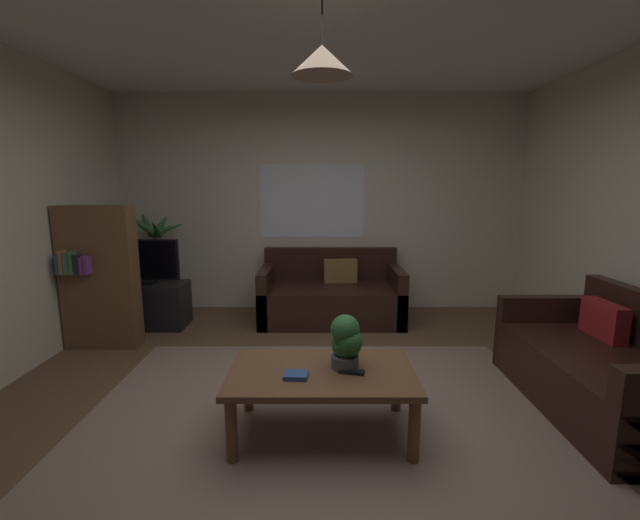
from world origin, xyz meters
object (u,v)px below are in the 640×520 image
Objects in this scene: pendant_lamp at (321,60)px; remote_on_table_0 at (350,372)px; book_on_table_0 at (294,375)px; tv at (141,261)px; coffee_table at (321,380)px; bookshelf_corner at (97,277)px; potted_plant_on_table at (345,341)px; tv_stand at (145,305)px; couch_right_side at (604,372)px; potted_palm_corner at (155,268)px; couch_under_window at (330,297)px.

remote_on_table_0 is at bearing -13.18° from pendant_lamp.
book_on_table_0 is 0.18× the size of tv.
bookshelf_corner is at bearing 145.58° from coffee_table.
book_on_table_0 is 0.41× the size of potted_plant_on_table.
tv_stand is at bearing 129.91° from book_on_table_0.
coffee_table is 2.89m from tv.
couch_right_side is 1.14× the size of potted_palm_corner.
coffee_table is (-2.03, -0.31, 0.10)m from couch_right_side.
couch_under_window is 2.21m from potted_palm_corner.
bookshelf_corner is at bearing -107.36° from tv_stand.
couch_right_side is at bearing -15.72° from bookshelf_corner.
book_on_table_0 is (-2.19, -0.40, 0.18)m from couch_right_side.
couch_under_window is 2.45m from book_on_table_0.
couch_right_side is 4.40m from tv.
book_on_table_0 reaches higher than remote_on_table_0.
tv_stand is at bearing 90.00° from tv.
book_on_table_0 is at bearing -50.09° from tv_stand.
remote_on_table_0 is 3.47m from potted_palm_corner.
pendant_lamp is (2.05, -2.61, 1.70)m from potted_palm_corner.
couch_under_window is 1.83× the size of tv_stand.
tv is (-2.10, -0.27, 0.49)m from couch_under_window.
potted_plant_on_table is at bearing -82.14° from couch_right_side.
tv is at bearing 133.94° from pendant_lamp.
potted_palm_corner is at bearing 130.71° from potted_plant_on_table.
bookshelf_corner is 3.06m from pendant_lamp.
tv_stand is at bearing 133.64° from pendant_lamp.
potted_palm_corner is at bearing 97.33° from tv_stand.
bookshelf_corner is (-2.01, 1.58, 0.26)m from book_on_table_0.
tv is at bearing -113.61° from couch_right_side.
book_on_table_0 is 0.90× the size of remote_on_table_0.
couch_right_side is at bearing 8.61° from coffee_table.
bookshelf_corner reaches higher than remote_on_table_0.
pendant_lamp is (1.99, -2.06, 1.51)m from tv.
couch_right_side is 2.05m from coffee_table.
remote_on_table_0 is 0.46× the size of potted_plant_on_table.
coffee_table is at bearing 30.67° from book_on_table_0.
pendant_lamp reaches higher than coffee_table.
coffee_table is 3.33m from potted_palm_corner.
couch_under_window is at bearing -136.70° from couch_right_side.
potted_plant_on_table is 0.39× the size of tv_stand.
bookshelf_corner reaches higher than tv.
bookshelf_corner is at bearing -105.72° from couch_right_side.
coffee_table is at bearing -92.88° from couch_under_window.
book_on_table_0 is 2.85m from tv_stand.
couch_right_side is 4.39m from tv_stand.
tv_stand is (-2.10, -0.25, -0.02)m from couch_under_window.
potted_plant_on_table is at bearing -49.29° from potted_palm_corner.
remote_on_table_0 is at bearing -44.44° from tv_stand.
bookshelf_corner is at bearing -159.75° from couch_under_window.
couch_under_window is 3.07m from pendant_lamp.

